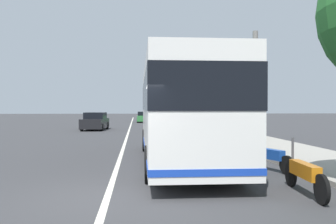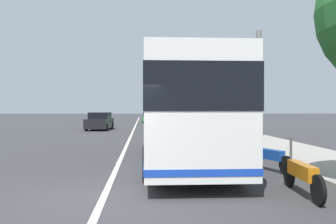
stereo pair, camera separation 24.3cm
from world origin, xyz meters
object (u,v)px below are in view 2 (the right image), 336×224
object	(u,v)px
car_oncoming	(149,117)
roadside_tree_mid_block	(242,69)
motorcycle_far_end	(270,157)
utility_pole	(259,86)
motorcycle_angled	(302,174)
car_side_street	(100,122)
coach_bus	(180,108)

from	to	relation	value
car_oncoming	roadside_tree_mid_block	bearing A→B (deg)	-167.30
motorcycle_far_end	roadside_tree_mid_block	world-z (taller)	roadside_tree_mid_block
roadside_tree_mid_block	utility_pole	size ratio (longest dim) A/B	0.87
motorcycle_angled	car_side_street	bearing A→B (deg)	20.50
car_oncoming	roadside_tree_mid_block	distance (m)	27.82
car_side_street	roadside_tree_mid_block	distance (m)	15.13
motorcycle_angled	car_side_street	world-z (taller)	car_side_street
car_oncoming	roadside_tree_mid_block	size ratio (longest dim) A/B	0.81
car_side_street	utility_pole	distance (m)	16.05
coach_bus	motorcycle_angled	xyz separation A→B (m)	(-5.12, -2.28, -1.53)
coach_bus	car_oncoming	distance (m)	35.97
car_oncoming	motorcycle_angled	bearing A→B (deg)	-174.45
motorcycle_angled	car_oncoming	xyz separation A→B (m)	(41.07, 2.83, 0.22)
car_side_street	utility_pole	bearing A→B (deg)	47.40
motorcycle_angled	car_oncoming	distance (m)	41.16
motorcycle_far_end	roadside_tree_mid_block	distance (m)	11.83
utility_pole	motorcycle_angled	bearing A→B (deg)	165.96
motorcycle_angled	motorcycle_far_end	size ratio (longest dim) A/B	1.23
car_side_street	roadside_tree_mid_block	xyz separation A→B (m)	(-10.70, -10.05, 3.67)
motorcycle_angled	roadside_tree_mid_block	xyz separation A→B (m)	(14.01, -2.47, 3.93)
motorcycle_angled	motorcycle_far_end	world-z (taller)	motorcycle_angled
motorcycle_far_end	coach_bus	bearing A→B (deg)	30.81
car_side_street	motorcycle_far_end	bearing A→B (deg)	24.19
motorcycle_far_end	utility_pole	size ratio (longest dim) A/B	0.29
car_oncoming	utility_pole	xyz separation A→B (m)	(-27.89, -6.13, 2.62)
coach_bus	car_side_street	distance (m)	20.33
car_oncoming	utility_pole	bearing A→B (deg)	-166.00
motorcycle_far_end	utility_pole	world-z (taller)	utility_pole
roadside_tree_mid_block	utility_pole	bearing A→B (deg)	-135.34
coach_bus	motorcycle_far_end	size ratio (longest dim) A/B	5.70
roadside_tree_mid_block	car_side_street	bearing A→B (deg)	43.20
coach_bus	car_side_street	xyz separation A→B (m)	(19.59, 5.29, -1.26)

